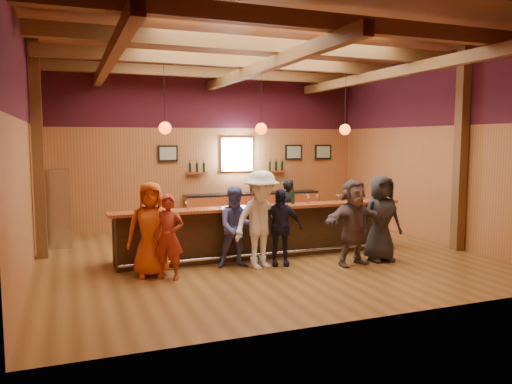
{
  "coord_description": "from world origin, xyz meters",
  "views": [
    {
      "loc": [
        -3.81,
        -9.71,
        2.48
      ],
      "look_at": [
        0.0,
        0.3,
        1.35
      ],
      "focal_mm": 35.0,
      "sensor_mm": 36.0,
      "label": 1
    }
  ],
  "objects_px": {
    "customer_brown": "(353,222)",
    "ice_bucket": "(261,200)",
    "customer_navy": "(280,227)",
    "customer_orange": "(151,229)",
    "customer_dark": "(381,218)",
    "bottle_a": "(281,199)",
    "back_bar_cabinet": "(253,209)",
    "bartender": "(287,211)",
    "customer_white": "(261,220)",
    "customer_denim": "(237,227)",
    "customer_redvest": "(169,237)",
    "stainless_fridge": "(55,208)",
    "bar_counter": "(259,231)"
  },
  "relations": [
    {
      "from": "customer_brown",
      "to": "ice_bucket",
      "type": "height_order",
      "value": "customer_brown"
    },
    {
      "from": "customer_navy",
      "to": "customer_orange",
      "type": "bearing_deg",
      "value": -165.25
    },
    {
      "from": "customer_dark",
      "to": "ice_bucket",
      "type": "height_order",
      "value": "customer_dark"
    },
    {
      "from": "customer_orange",
      "to": "ice_bucket",
      "type": "distance_m",
      "value": 2.52
    },
    {
      "from": "bottle_a",
      "to": "ice_bucket",
      "type": "bearing_deg",
      "value": 175.88
    },
    {
      "from": "back_bar_cabinet",
      "to": "bartender",
      "type": "distance_m",
      "value": 2.63
    },
    {
      "from": "ice_bucket",
      "to": "customer_orange",
      "type": "bearing_deg",
      "value": -164.5
    },
    {
      "from": "customer_orange",
      "to": "customer_white",
      "type": "height_order",
      "value": "customer_white"
    },
    {
      "from": "customer_dark",
      "to": "customer_denim",
      "type": "bearing_deg",
      "value": 172.05
    },
    {
      "from": "customer_redvest",
      "to": "customer_brown",
      "type": "relative_size",
      "value": 0.89
    },
    {
      "from": "stainless_fridge",
      "to": "customer_brown",
      "type": "xyz_separation_m",
      "value": [
        5.53,
        -3.93,
        -0.04
      ]
    },
    {
      "from": "stainless_fridge",
      "to": "bar_counter",
      "type": "bearing_deg",
      "value": -30.76
    },
    {
      "from": "customer_denim",
      "to": "bottle_a",
      "type": "height_order",
      "value": "customer_denim"
    },
    {
      "from": "back_bar_cabinet",
      "to": "customer_orange",
      "type": "bearing_deg",
      "value": -129.12
    },
    {
      "from": "customer_redvest",
      "to": "customer_denim",
      "type": "bearing_deg",
      "value": 44.06
    },
    {
      "from": "customer_orange",
      "to": "ice_bucket",
      "type": "bearing_deg",
      "value": 26.69
    },
    {
      "from": "stainless_fridge",
      "to": "ice_bucket",
      "type": "distance_m",
      "value": 4.88
    },
    {
      "from": "bartender",
      "to": "bottle_a",
      "type": "bearing_deg",
      "value": 49.32
    },
    {
      "from": "ice_bucket",
      "to": "customer_dark",
      "type": "bearing_deg",
      "value": -27.85
    },
    {
      "from": "bar_counter",
      "to": "customer_brown",
      "type": "height_order",
      "value": "customer_brown"
    },
    {
      "from": "stainless_fridge",
      "to": "bartender",
      "type": "xyz_separation_m",
      "value": [
        5.2,
        -1.49,
        -0.13
      ]
    },
    {
      "from": "customer_orange",
      "to": "bottle_a",
      "type": "height_order",
      "value": "customer_orange"
    },
    {
      "from": "customer_orange",
      "to": "customer_white",
      "type": "relative_size",
      "value": 0.91
    },
    {
      "from": "customer_orange",
      "to": "customer_denim",
      "type": "xyz_separation_m",
      "value": [
        1.66,
        0.06,
        -0.08
      ]
    },
    {
      "from": "stainless_fridge",
      "to": "bartender",
      "type": "relative_size",
      "value": 1.16
    },
    {
      "from": "stainless_fridge",
      "to": "customer_redvest",
      "type": "bearing_deg",
      "value": -61.98
    },
    {
      "from": "bar_counter",
      "to": "customer_denim",
      "type": "bearing_deg",
      "value": -133.45
    },
    {
      "from": "bottle_a",
      "to": "bartender",
      "type": "bearing_deg",
      "value": 60.76
    },
    {
      "from": "customer_white",
      "to": "customer_dark",
      "type": "distance_m",
      "value": 2.52
    },
    {
      "from": "customer_redvest",
      "to": "ice_bucket",
      "type": "bearing_deg",
      "value": 53.99
    },
    {
      "from": "customer_brown",
      "to": "bottle_a",
      "type": "relative_size",
      "value": 5.38
    },
    {
      "from": "customer_white",
      "to": "customer_denim",
      "type": "bearing_deg",
      "value": 137.11
    },
    {
      "from": "customer_brown",
      "to": "ice_bucket",
      "type": "xyz_separation_m",
      "value": [
        -1.46,
        1.26,
        0.36
      ]
    },
    {
      "from": "bar_counter",
      "to": "customer_navy",
      "type": "relative_size",
      "value": 4.14
    },
    {
      "from": "bartender",
      "to": "bottle_a",
      "type": "xyz_separation_m",
      "value": [
        -0.68,
        -1.22,
        0.46
      ]
    },
    {
      "from": "stainless_fridge",
      "to": "customer_orange",
      "type": "relative_size",
      "value": 1.04
    },
    {
      "from": "customer_dark",
      "to": "bartender",
      "type": "relative_size",
      "value": 1.14
    },
    {
      "from": "stainless_fridge",
      "to": "bottle_a",
      "type": "distance_m",
      "value": 5.28
    },
    {
      "from": "customer_orange",
      "to": "customer_dark",
      "type": "bearing_deg",
      "value": 5.13
    },
    {
      "from": "stainless_fridge",
      "to": "customer_brown",
      "type": "bearing_deg",
      "value": -35.42
    },
    {
      "from": "customer_white",
      "to": "customer_navy",
      "type": "bearing_deg",
      "value": -5.97
    },
    {
      "from": "back_bar_cabinet",
      "to": "stainless_fridge",
      "type": "height_order",
      "value": "stainless_fridge"
    },
    {
      "from": "customer_dark",
      "to": "bottle_a",
      "type": "relative_size",
      "value": 5.51
    },
    {
      "from": "bar_counter",
      "to": "bottle_a",
      "type": "height_order",
      "value": "bottle_a"
    },
    {
      "from": "customer_dark",
      "to": "bartender",
      "type": "xyz_separation_m",
      "value": [
        -1.05,
        2.34,
        -0.11
      ]
    },
    {
      "from": "back_bar_cabinet",
      "to": "customer_orange",
      "type": "relative_size",
      "value": 2.31
    },
    {
      "from": "stainless_fridge",
      "to": "customer_orange",
      "type": "bearing_deg",
      "value": -63.44
    },
    {
      "from": "back_bar_cabinet",
      "to": "customer_orange",
      "type": "distance_m",
      "value": 5.76
    },
    {
      "from": "ice_bucket",
      "to": "bottle_a",
      "type": "distance_m",
      "value": 0.45
    },
    {
      "from": "customer_brown",
      "to": "back_bar_cabinet",
      "type": "bearing_deg",
      "value": 83.53
    }
  ]
}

